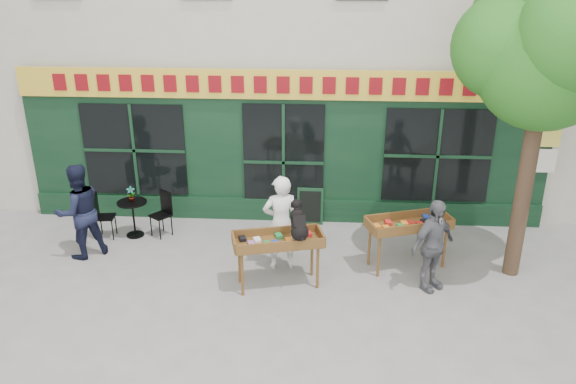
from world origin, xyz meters
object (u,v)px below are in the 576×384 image
at_px(book_cart_right, 409,226).
at_px(man_right, 433,246).
at_px(dog, 299,220).
at_px(woman, 281,223).
at_px(bistro_table, 133,212).
at_px(man_left, 79,211).
at_px(book_cart_center, 278,243).

relative_size(book_cart_right, man_right, 0.98).
bearing_deg(dog, woman, 102.26).
bearing_deg(bistro_table, book_cart_right, -9.70).
height_order(dog, bistro_table, dog).
bearing_deg(woman, book_cart_right, 169.94).
bearing_deg(man_right, woman, 129.19).
xyz_separation_m(man_right, bistro_table, (-5.74, 1.68, -0.28)).
relative_size(dog, man_left, 0.32).
bearing_deg(book_cart_right, woman, 165.90).
bearing_deg(man_left, man_right, 130.62).
height_order(book_cart_center, man_left, man_left).
height_order(bistro_table, man_left, man_left).
xyz_separation_m(book_cart_center, man_left, (-3.82, 0.85, 0.10)).
distance_m(woman, book_cart_right, 2.32).
relative_size(dog, bistro_table, 0.79).
relative_size(book_cart_center, book_cart_right, 0.99).
height_order(woman, man_right, woman).
bearing_deg(man_left, woman, 134.52).
bearing_deg(dog, bistro_table, 138.28).
relative_size(bistro_table, man_left, 0.41).
distance_m(book_cart_right, man_right, 0.81).
bearing_deg(book_cart_center, book_cart_right, 5.24).
relative_size(dog, woman, 0.33).
xyz_separation_m(book_cart_center, woman, (0.00, 0.65, 0.08)).
bearing_deg(woman, bistro_table, -33.73).
xyz_separation_m(dog, man_left, (-4.17, 0.90, -0.36)).
height_order(book_cart_center, dog, dog).
relative_size(woman, man_right, 1.09).
bearing_deg(man_right, man_left, 134.76).
bearing_deg(book_cart_right, dog, -174.41).
xyz_separation_m(book_cart_center, book_cart_right, (2.31, 0.82, 0.00)).
height_order(book_cart_center, woman, woman).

